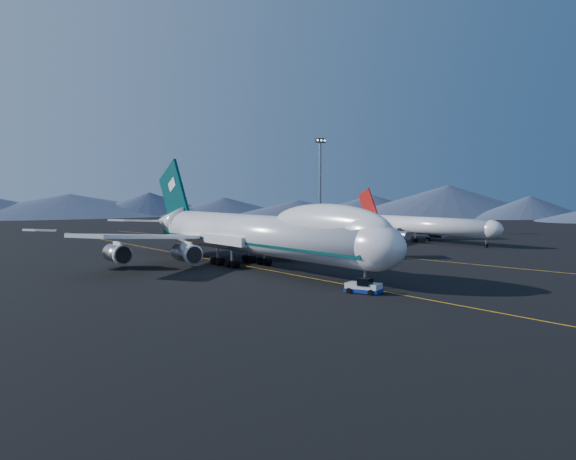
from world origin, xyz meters
TOP-DOWN VIEW (x-y plane):
  - ground at (0.00, 0.00)m, footprint 500.00×500.00m
  - taxiway_line_main at (0.00, 0.00)m, footprint 0.25×220.00m
  - taxiway_line_side at (30.00, 10.00)m, footprint 28.08×198.09m
  - boeing_747 at (0.00, 0.03)m, footprint 59.62×72.43m
  - pushback_tug at (-2.94, -29.50)m, footprint 3.86×5.01m
  - second_jet at (63.04, 22.22)m, footprint 42.28×47.77m
  - service_van at (30.00, -0.93)m, footprint 4.06×4.83m
  - floodlight_mast at (63.12, 64.48)m, footprint 3.54×2.65m

SIDE VIEW (x-z plane):
  - ground at x=0.00m, z-range 0.00..0.00m
  - taxiway_line_main at x=0.00m, z-range 0.01..0.01m
  - taxiway_line_side at x=30.00m, z-range 0.01..0.01m
  - pushback_tug at x=-2.94m, z-range -0.36..1.59m
  - service_van at x=30.00m, z-range 0.00..1.23m
  - second_jet at x=63.04m, z-range -2.68..10.91m
  - boeing_747 at x=0.00m, z-range -3.87..15.50m
  - floodlight_mast at x=63.12m, z-range 0.19..28.84m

